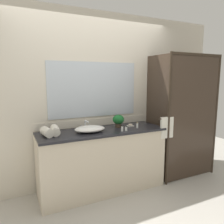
% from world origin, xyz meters
% --- Properties ---
extents(ground_plane, '(8.00, 8.00, 0.00)m').
position_xyz_m(ground_plane, '(0.00, 0.00, 0.00)').
color(ground_plane, '#B7B2A8').
extents(wall_back_with_mirror, '(4.40, 0.06, 2.60)m').
position_xyz_m(wall_back_with_mirror, '(0.00, 0.34, 1.30)').
color(wall_back_with_mirror, beige).
rests_on(wall_back_with_mirror, ground_plane).
extents(vanity_cabinet, '(1.80, 0.58, 0.90)m').
position_xyz_m(vanity_cabinet, '(0.00, 0.01, 0.45)').
color(vanity_cabinet, beige).
rests_on(vanity_cabinet, ground_plane).
extents(shower_enclosure, '(1.20, 0.59, 2.00)m').
position_xyz_m(shower_enclosure, '(1.28, -0.19, 1.02)').
color(shower_enclosure, '#2D2319').
rests_on(shower_enclosure, ground_plane).
extents(sink_basin, '(0.42, 0.30, 0.08)m').
position_xyz_m(sink_basin, '(-0.19, -0.01, 0.94)').
color(sink_basin, white).
rests_on(sink_basin, vanity_cabinet).
extents(faucet, '(0.17, 0.15, 0.13)m').
position_xyz_m(faucet, '(-0.19, 0.17, 0.95)').
color(faucet, silver).
rests_on(faucet, vanity_cabinet).
extents(potted_plant, '(0.17, 0.17, 0.19)m').
position_xyz_m(potted_plant, '(0.29, 0.08, 1.01)').
color(potted_plant, '#473828').
rests_on(potted_plant, vanity_cabinet).
extents(soap_dish, '(0.10, 0.07, 0.04)m').
position_xyz_m(soap_dish, '(0.49, 0.06, 0.91)').
color(soap_dish, silver).
rests_on(soap_dish, vanity_cabinet).
extents(amenity_bottle_shampoo, '(0.03, 0.03, 0.08)m').
position_xyz_m(amenity_bottle_shampoo, '(0.22, -0.17, 0.94)').
color(amenity_bottle_shampoo, white).
rests_on(amenity_bottle_shampoo, vanity_cabinet).
extents(amenity_bottle_body_wash, '(0.03, 0.03, 0.09)m').
position_xyz_m(amenity_bottle_body_wash, '(0.52, -0.09, 0.94)').
color(amenity_bottle_body_wash, white).
rests_on(amenity_bottle_body_wash, vanity_cabinet).
extents(amenity_bottle_conditioner, '(0.03, 0.03, 0.08)m').
position_xyz_m(amenity_bottle_conditioner, '(0.28, -0.18, 0.94)').
color(amenity_bottle_conditioner, white).
rests_on(amenity_bottle_conditioner, vanity_cabinet).
extents(rolled_towel_near_edge, '(0.15, 0.24, 0.11)m').
position_xyz_m(rolled_towel_near_edge, '(-0.76, 0.01, 0.96)').
color(rolled_towel_near_edge, silver).
rests_on(rolled_towel_near_edge, vanity_cabinet).
extents(rolled_towel_middle, '(0.14, 0.26, 0.11)m').
position_xyz_m(rolled_towel_middle, '(-0.65, 0.04, 0.96)').
color(rolled_towel_middle, silver).
rests_on(rolled_towel_middle, vanity_cabinet).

